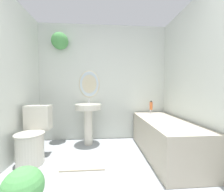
{
  "coord_description": "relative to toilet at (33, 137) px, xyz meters",
  "views": [
    {
      "loc": [
        -0.04,
        -0.37,
        1.07
      ],
      "look_at": [
        0.1,
        1.58,
        0.97
      ],
      "focal_mm": 22.0,
      "sensor_mm": 36.0,
      "label": 1
    }
  ],
  "objects": [
    {
      "name": "shampoo_bottle",
      "position": [
        2.02,
        0.63,
        0.38
      ],
      "size": [
        0.06,
        0.06,
        0.18
      ],
      "color": "#DB6633",
      "rests_on": "bathtub"
    },
    {
      "name": "toilet",
      "position": [
        0.0,
        0.0,
        0.0
      ],
      "size": [
        0.39,
        0.58,
        0.8
      ],
      "color": "beige",
      "rests_on": "ground_plane"
    },
    {
      "name": "potted_plant",
      "position": [
        0.38,
        -0.96,
        -0.11
      ],
      "size": [
        0.32,
        0.32,
        0.43
      ],
      "color": "silver",
      "rests_on": "ground_plane"
    },
    {
      "name": "bath_mat",
      "position": [
        0.76,
        -0.14,
        -0.34
      ],
      "size": [
        0.59,
        0.38,
        0.02
      ],
      "color": "#B7A88E",
      "rests_on": "ground_plane"
    },
    {
      "name": "wall_right",
      "position": [
        2.41,
        -0.43,
        0.85
      ],
      "size": [
        0.06,
        2.66,
        2.4
      ],
      "color": "silver",
      "rests_on": "ground_plane"
    },
    {
      "name": "pedestal_sink",
      "position": [
        0.76,
        0.55,
        0.21
      ],
      "size": [
        0.49,
        0.49,
        0.88
      ],
      "color": "beige",
      "rests_on": "ground_plane"
    },
    {
      "name": "bathtub",
      "position": [
        2.03,
        0.03,
        -0.05
      ],
      "size": [
        0.66,
        1.51,
        0.65
      ],
      "color": "#B2A893",
      "rests_on": "ground_plane"
    },
    {
      "name": "wall_back",
      "position": [
        0.99,
        0.86,
        0.91
      ],
      "size": [
        2.75,
        0.32,
        2.4
      ],
      "color": "silver",
      "rests_on": "ground_plane"
    }
  ]
}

